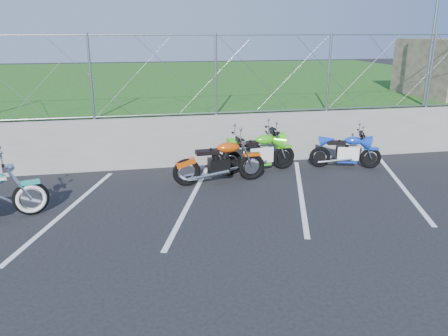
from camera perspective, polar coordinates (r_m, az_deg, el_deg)
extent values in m
plane|color=black|center=(8.13, -3.51, -6.78)|extent=(90.00, 90.00, 0.00)
cube|color=slate|center=(11.22, -6.05, 3.51)|extent=(30.00, 0.22, 1.30)
cube|color=#1D4D14|center=(21.05, -8.71, 9.90)|extent=(30.00, 20.00, 1.30)
cylinder|color=gray|center=(10.90, -6.50, 16.89)|extent=(28.00, 0.03, 0.03)
cylinder|color=gray|center=(11.08, -6.16, 7.02)|extent=(28.00, 0.03, 0.03)
cylinder|color=gray|center=(13.92, 25.40, 13.62)|extent=(0.08, 0.08, 3.00)
cube|color=silver|center=(9.11, -19.60, -5.07)|extent=(1.49, 4.31, 0.01)
cube|color=silver|center=(9.05, -4.39, -4.21)|extent=(1.49, 4.31, 0.01)
cube|color=silver|center=(9.60, 9.99, -3.12)|extent=(1.49, 4.31, 0.01)
cube|color=silver|center=(10.68, 22.09, -2.05)|extent=(1.49, 4.31, 0.01)
torus|color=black|center=(8.99, -23.90, -3.63)|extent=(0.66, 0.31, 0.66)
cube|color=teal|center=(8.89, -24.14, -1.76)|extent=(0.41, 0.26, 0.06)
cylinder|color=silver|center=(8.74, -27.03, 0.84)|extent=(0.25, 0.70, 0.03)
torus|color=black|center=(9.79, -4.91, -0.56)|extent=(0.64, 0.17, 0.64)
torus|color=black|center=(10.18, 3.60, 0.18)|extent=(0.64, 0.17, 0.64)
cube|color=black|center=(9.93, -0.68, 0.31)|extent=(0.49, 0.33, 0.35)
ellipsoid|color=#C3460B|center=(9.87, 0.57, 2.69)|extent=(0.56, 0.29, 0.24)
cube|color=black|center=(9.77, -2.20, 2.08)|extent=(0.53, 0.29, 0.09)
cube|color=#C3460B|center=(10.10, 3.63, 1.79)|extent=(0.40, 0.19, 0.06)
cylinder|color=silver|center=(9.88, 1.79, 4.18)|extent=(0.09, 0.74, 0.03)
torus|color=black|center=(10.53, 0.83, 0.70)|extent=(0.61, 0.20, 0.60)
torus|color=black|center=(11.09, 7.76, 1.40)|extent=(0.61, 0.20, 0.60)
cube|color=black|center=(10.75, 4.30, 1.56)|extent=(0.50, 0.35, 0.34)
ellipsoid|color=#3FCB19|center=(10.74, 5.43, 3.73)|extent=(0.56, 0.32, 0.23)
cube|color=black|center=(10.56, 3.04, 3.17)|extent=(0.53, 0.31, 0.09)
cube|color=#3FCB19|center=(11.01, 7.82, 2.81)|extent=(0.40, 0.20, 0.06)
cylinder|color=silver|center=(10.76, 6.31, 5.01)|extent=(0.13, 0.72, 0.03)
torus|color=black|center=(11.40, 12.40, 1.42)|extent=(0.54, 0.24, 0.54)
torus|color=black|center=(11.64, 18.59, 1.24)|extent=(0.54, 0.24, 0.54)
cube|color=black|center=(11.48, 15.47, 1.76)|extent=(0.46, 0.35, 0.30)
ellipsoid|color=#1339B7|center=(11.43, 16.58, 3.45)|extent=(0.51, 0.34, 0.21)
cube|color=black|center=(11.36, 14.44, 3.22)|extent=(0.49, 0.33, 0.08)
cube|color=#1339B7|center=(11.58, 18.70, 2.43)|extent=(0.36, 0.22, 0.05)
cylinder|color=silver|center=(11.42, 17.43, 4.44)|extent=(0.20, 0.63, 0.02)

